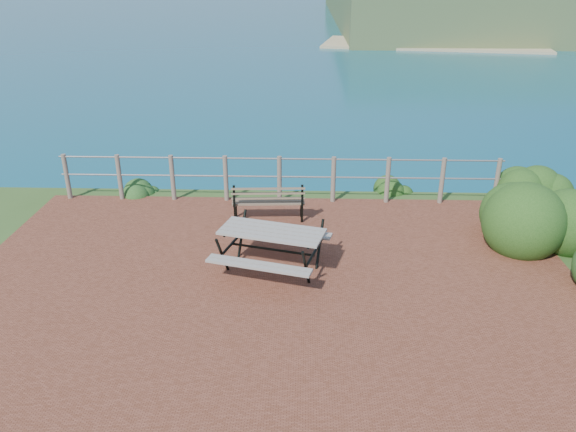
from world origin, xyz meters
The scene contains 8 objects.
ground centered at (0.00, 0.00, 0.00)m, with size 10.00×7.00×0.12m, color brown.
safety_railing centered at (0.00, 3.35, 0.57)m, with size 9.40×0.10×1.00m.
picnic_table centered at (0.02, 0.33, 0.46)m, with size 1.81×1.43×0.71m.
park_bench centered at (-0.17, 2.34, 0.53)m, with size 1.44×0.44×0.80m.
shrub_right_front centered at (4.86, 1.68, 0.00)m, with size 1.53×1.53×2.16m, color #1A4214.
shrub_right_edge centered at (5.35, 3.27, 0.00)m, with size 1.15×1.15×1.64m, color #1A4214.
shrub_lip_west centered at (-3.17, 3.80, 0.00)m, with size 0.69×0.69×0.41m, color #204B1C.
shrub_lip_east centered at (2.61, 4.24, 0.00)m, with size 0.73×0.73×0.46m, color #1A4214.
Camera 1 is at (0.55, -7.90, 4.65)m, focal length 35.00 mm.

